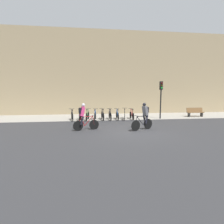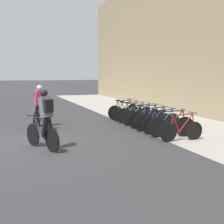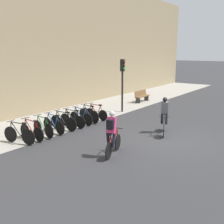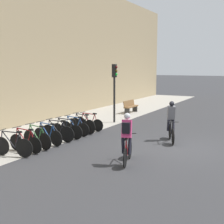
{
  "view_description": "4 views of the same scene",
  "coord_description": "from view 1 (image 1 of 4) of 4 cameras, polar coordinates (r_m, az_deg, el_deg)",
  "views": [
    {
      "loc": [
        -2.64,
        -10.41,
        2.53
      ],
      "look_at": [
        -1.13,
        1.74,
        1.07
      ],
      "focal_mm": 28.0,
      "sensor_mm": 36.0,
      "label": 1
    },
    {
      "loc": [
        9.94,
        -0.54,
        2.22
      ],
      "look_at": [
        -1.55,
        3.46,
        0.72
      ],
      "focal_mm": 50.0,
      "sensor_mm": 36.0,
      "label": 2
    },
    {
      "loc": [
        -11.37,
        -5.07,
        3.96
      ],
      "look_at": [
        -1.24,
        2.17,
        1.23
      ],
      "focal_mm": 45.0,
      "sensor_mm": 36.0,
      "label": 3
    },
    {
      "loc": [
        -12.36,
        -3.53,
        3.3
      ],
      "look_at": [
        -0.45,
        2.83,
        1.32
      ],
      "focal_mm": 50.0,
      "sensor_mm": 36.0,
      "label": 4
    }
  ],
  "objects": [
    {
      "name": "kerb_strip",
      "position": [
        17.55,
        1.64,
        -1.47
      ],
      "size": [
        44.0,
        4.5,
        0.01
      ],
      "primitive_type": "cube",
      "color": "#A39E93",
      "rests_on": "ground"
    },
    {
      "name": "bench",
      "position": [
        19.28,
        25.5,
        0.01
      ],
      "size": [
        1.68,
        0.44,
        0.89
      ],
      "color": "brown",
      "rests_on": "ground"
    },
    {
      "name": "building_facade",
      "position": [
        19.99,
        0.55,
        12.64
      ],
      "size": [
        44.0,
        0.6,
        9.12
      ],
      "primitive_type": "cube",
      "color": "#9E8966",
      "rests_on": "ground"
    },
    {
      "name": "parked_bike_6",
      "position": [
        15.72,
        1.76,
        -1.01
      ],
      "size": [
        0.46,
        1.65,
        0.96
      ],
      "color": "black",
      "rests_on": "ground"
    },
    {
      "name": "parked_bike_1",
      "position": [
        15.56,
        -10.44,
        -1.19
      ],
      "size": [
        0.46,
        1.66,
        0.96
      ],
      "color": "black",
      "rests_on": "ground"
    },
    {
      "name": "parked_bike_7",
      "position": [
        15.83,
        4.14,
        -0.88
      ],
      "size": [
        0.48,
        1.7,
        0.99
      ],
      "color": "black",
      "rests_on": "ground"
    },
    {
      "name": "parked_bike_2",
      "position": [
        15.53,
        -7.99,
        -1.12
      ],
      "size": [
        0.46,
        1.67,
        0.98
      ],
      "color": "black",
      "rests_on": "ground"
    },
    {
      "name": "parked_bike_3",
      "position": [
        15.54,
        -5.54,
        -1.11
      ],
      "size": [
        0.46,
        1.66,
        0.97
      ],
      "color": "black",
      "rests_on": "ground"
    },
    {
      "name": "cyclist_grey",
      "position": [
        11.62,
        10.48,
        -1.15
      ],
      "size": [
        1.62,
        0.78,
        1.79
      ],
      "color": "black",
      "rests_on": "ground"
    },
    {
      "name": "parked_bike_5",
      "position": [
        15.63,
        -0.65,
        -1.03
      ],
      "size": [
        0.46,
        1.73,
        0.97
      ],
      "color": "black",
      "rests_on": "ground"
    },
    {
      "name": "ground",
      "position": [
        11.04,
        7.0,
        -6.5
      ],
      "size": [
        200.0,
        200.0,
        0.0
      ],
      "primitive_type": "plane",
      "color": "#333335"
    },
    {
      "name": "parked_bike_4",
      "position": [
        15.57,
        -3.08,
        -1.02
      ],
      "size": [
        0.46,
        1.71,
        0.99
      ],
      "color": "black",
      "rests_on": "ground"
    },
    {
      "name": "parked_bike_8",
      "position": [
        15.98,
        6.49,
        -0.95
      ],
      "size": [
        0.46,
        1.61,
        0.95
      ],
      "color": "black",
      "rests_on": "ground"
    },
    {
      "name": "parked_bike_0",
      "position": [
        15.61,
        -12.88,
        -1.16
      ],
      "size": [
        0.48,
        1.68,
        0.99
      ],
      "color": "black",
      "rests_on": "ground"
    },
    {
      "name": "traffic_light_pole",
      "position": [
        16.63,
        15.71,
        6.03
      ],
      "size": [
        0.26,
        0.3,
        3.42
      ],
      "color": "black",
      "rests_on": "ground"
    },
    {
      "name": "cyclist_pink",
      "position": [
        11.38,
        -9.34,
        -1.29
      ],
      "size": [
        1.66,
        0.63,
        1.76
      ],
      "color": "black",
      "rests_on": "ground"
    }
  ]
}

